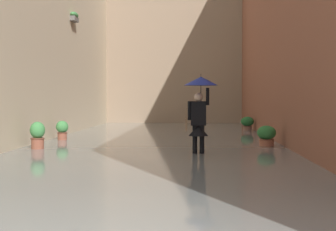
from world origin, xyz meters
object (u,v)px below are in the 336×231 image
person_wading (199,103)px  potted_plant_mid_right (62,131)px  potted_plant_far_left (266,136)px  potted_plant_far_right (38,136)px  potted_plant_near_left (247,123)px

person_wading → potted_plant_mid_right: (4.54, -3.89, -0.97)m
potted_plant_far_left → potted_plant_mid_right: 6.76m
potted_plant_mid_right → potted_plant_far_right: (-0.09, 2.95, 0.04)m
potted_plant_far_left → potted_plant_near_left: size_ratio=1.01×
potted_plant_far_left → potted_plant_far_right: bearing=10.0°
potted_plant_far_right → potted_plant_near_left: bearing=-129.2°
potted_plant_mid_right → potted_plant_far_right: size_ratio=0.87×
potted_plant_near_left → potted_plant_mid_right: bearing=37.5°
potted_plant_near_left → person_wading: bearing=76.6°
person_wading → potted_plant_far_left: size_ratio=3.01×
person_wading → potted_plant_near_left: size_ratio=3.03×
potted_plant_far_left → potted_plant_far_right: 6.53m
potted_plant_near_left → potted_plant_far_right: bearing=50.8°
potted_plant_mid_right → potted_plant_near_left: potted_plant_mid_right is taller
potted_plant_mid_right → potted_plant_far_right: 2.95m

